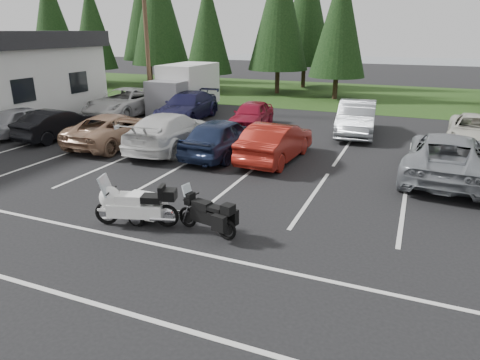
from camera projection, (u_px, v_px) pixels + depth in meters
name	position (u px, v px, depth m)	size (l,w,h in m)	color
ground	(205.00, 194.00, 13.64)	(120.00, 120.00, 0.00)	black
grass_strip	(340.00, 95.00, 34.55)	(80.00, 16.00, 0.01)	#1E3A12
lake_water	(408.00, 67.00, 60.11)	(70.00, 50.00, 0.02)	gray
utility_pole	(146.00, 34.00, 26.15)	(1.60, 0.26, 9.00)	#473321
box_truck	(181.00, 89.00, 26.94)	(2.40, 5.60, 2.90)	silver
stall_markings	(231.00, 175.00, 15.38)	(32.00, 16.00, 0.01)	silver
conifer_0	(51.00, 16.00, 41.30)	(4.58, 4.58, 10.66)	#332316
conifer_1	(92.00, 25.00, 38.28)	(3.96, 3.96, 9.22)	#332316
conifer_2	(158.00, 5.00, 36.98)	(5.10, 5.10, 11.89)	#332316
conifer_3	(208.00, 26.00, 34.33)	(3.87, 3.87, 9.02)	#332316
conifer_4	(279.00, 8.00, 33.23)	(4.80, 4.80, 11.17)	#332316
conifer_5	(340.00, 20.00, 30.59)	(4.14, 4.14, 9.63)	#332316
conifer_back_a	(146.00, 6.00, 42.01)	(5.28, 5.28, 12.30)	#332316
conifer_back_b	(307.00, 8.00, 36.80)	(4.97, 4.97, 11.58)	#332316
car_near_0	(26.00, 120.00, 21.20)	(1.70, 4.23, 1.44)	#B5B5BA
car_near_1	(59.00, 124.00, 20.45)	(1.48, 4.25, 1.40)	black
car_near_2	(116.00, 129.00, 19.29)	(2.37, 5.14, 1.43)	#A0795D
car_near_3	(171.00, 131.00, 18.56)	(2.23, 5.49, 1.59)	white
car_near_4	(222.00, 137.00, 17.57)	(1.88, 4.67, 1.59)	#1B2644
car_near_5	(276.00, 142.00, 16.93)	(1.61, 4.63, 1.53)	maroon
car_near_6	(448.00, 156.00, 14.86)	(2.66, 5.78, 1.61)	gray
car_far_0	(125.00, 102.00, 25.91)	(2.69, 5.84, 1.62)	silver
car_far_1	(187.00, 106.00, 24.61)	(2.21, 5.45, 1.58)	#18183D
car_far_2	(252.00, 115.00, 22.70)	(1.66, 4.12, 1.40)	maroon
car_far_3	(356.00, 118.00, 21.17)	(1.74, 4.99, 1.64)	gray
car_far_4	(475.00, 131.00, 19.08)	(2.27, 4.92, 1.37)	beige
touring_motorcycle	(136.00, 201.00, 11.22)	(2.53, 0.78, 1.40)	white
cargo_trailer	(144.00, 208.00, 11.68)	(1.54, 0.86, 0.71)	white
adventure_motorcycle	(206.00, 211.00, 10.81)	(2.03, 0.71, 1.24)	black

